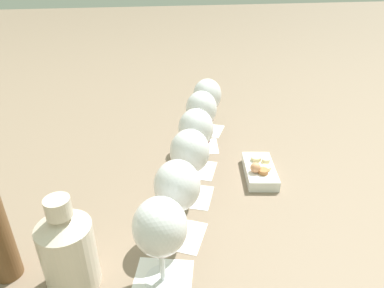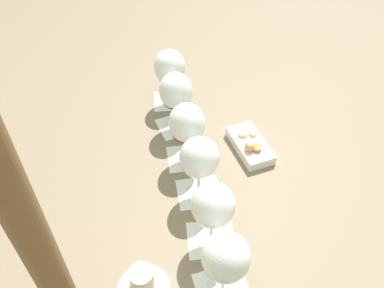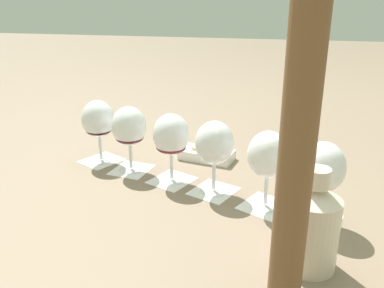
# 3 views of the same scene
# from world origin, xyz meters

# --- Properties ---
(ground_plane) EXTENTS (8.00, 8.00, 0.00)m
(ground_plane) POSITION_xyz_m (0.00, 0.00, 0.00)
(ground_plane) COLOR #7F6B56
(tasting_card_0) EXTENTS (0.13, 0.14, 0.00)m
(tasting_card_0) POSITION_xyz_m (-0.31, 0.11, 0.00)
(tasting_card_0) COLOR white
(tasting_card_0) RESTS_ON ground_plane
(tasting_card_1) EXTENTS (0.14, 0.15, 0.00)m
(tasting_card_1) POSITION_xyz_m (-0.20, 0.07, 0.00)
(tasting_card_1) COLOR white
(tasting_card_1) RESTS_ON ground_plane
(tasting_card_2) EXTENTS (0.14, 0.14, 0.00)m
(tasting_card_2) POSITION_xyz_m (-0.06, 0.02, 0.00)
(tasting_card_2) COLOR white
(tasting_card_2) RESTS_ON ground_plane
(tasting_card_3) EXTENTS (0.14, 0.14, 0.00)m
(tasting_card_3) POSITION_xyz_m (0.06, -0.02, 0.00)
(tasting_card_3) COLOR white
(tasting_card_3) RESTS_ON ground_plane
(tasting_card_4) EXTENTS (0.12, 0.13, 0.00)m
(tasting_card_4) POSITION_xyz_m (0.20, -0.06, 0.00)
(tasting_card_4) COLOR white
(tasting_card_4) RESTS_ON ground_plane
(tasting_card_5) EXTENTS (0.14, 0.15, 0.00)m
(tasting_card_5) POSITION_xyz_m (0.32, -0.11, 0.00)
(tasting_card_5) COLOR white
(tasting_card_5) RESTS_ON ground_plane
(wine_glass_0) EXTENTS (0.10, 0.10, 0.19)m
(wine_glass_0) POSITION_xyz_m (-0.31, 0.11, 0.13)
(wine_glass_0) COLOR white
(wine_glass_0) RESTS_ON tasting_card_0
(wine_glass_1) EXTENTS (0.10, 0.10, 0.19)m
(wine_glass_1) POSITION_xyz_m (-0.20, 0.07, 0.13)
(wine_glass_1) COLOR white
(wine_glass_1) RESTS_ON tasting_card_1
(wine_glass_2) EXTENTS (0.10, 0.10, 0.19)m
(wine_glass_2) POSITION_xyz_m (-0.06, 0.02, 0.13)
(wine_glass_2) COLOR white
(wine_glass_2) RESTS_ON tasting_card_2
(wine_glass_3) EXTENTS (0.10, 0.10, 0.19)m
(wine_glass_3) POSITION_xyz_m (0.06, -0.02, 0.13)
(wine_glass_3) COLOR white
(wine_glass_3) RESTS_ON tasting_card_3
(wine_glass_4) EXTENTS (0.10, 0.10, 0.19)m
(wine_glass_4) POSITION_xyz_m (0.20, -0.06, 0.13)
(wine_glass_4) COLOR white
(wine_glass_4) RESTS_ON tasting_card_4
(wine_glass_5) EXTENTS (0.10, 0.10, 0.19)m
(wine_glass_5) POSITION_xyz_m (0.32, -0.11, 0.13)
(wine_glass_5) COLOR white
(wine_glass_5) RESTS_ON tasting_card_5
(ceramic_vase) EXTENTS (0.10, 0.10, 0.20)m
(ceramic_vase) POSITION_xyz_m (-0.29, 0.28, 0.09)
(ceramic_vase) COLOR beige
(ceramic_vase) RESTS_ON ground_plane
(snack_dish) EXTENTS (0.18, 0.11, 0.06)m
(snack_dish) POSITION_xyz_m (0.00, -0.19, 0.02)
(snack_dish) COLOR white
(snack_dish) RESTS_ON ground_plane
(umbrella_pole) EXTENTS (0.05, 0.05, 0.84)m
(umbrella_pole) POSITION_xyz_m (-0.25, 0.41, 0.42)
(umbrella_pole) COLOR brown
(umbrella_pole) RESTS_ON ground_plane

